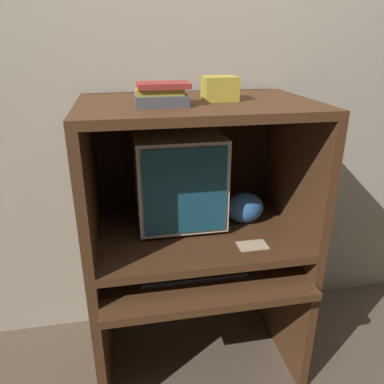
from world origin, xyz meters
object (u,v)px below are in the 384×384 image
snack_bag (245,208)px  storage_box (220,88)px  book_stack (161,95)px  crt_monitor (178,177)px  mouse (256,266)px  keyboard (193,272)px

snack_bag → storage_box: (-0.15, -0.03, 0.57)m
snack_bag → book_stack: size_ratio=0.87×
snack_bag → book_stack: bearing=-163.2°
crt_monitor → snack_bag: (0.31, -0.07, -0.15)m
snack_bag → storage_box: size_ratio=1.33×
crt_monitor → mouse: size_ratio=7.37×
crt_monitor → keyboard: size_ratio=0.94×
keyboard → book_stack: 0.77m
book_stack → storage_box: 0.27m
crt_monitor → storage_box: 0.46m
mouse → storage_box: size_ratio=0.44×
keyboard → mouse: size_ratio=7.84×
crt_monitor → mouse: crt_monitor is taller
keyboard → crt_monitor: bearing=94.2°
crt_monitor → book_stack: bearing=-114.9°
crt_monitor → book_stack: size_ratio=2.12×
mouse → keyboard: bearing=179.2°
mouse → book_stack: (-0.40, 0.08, 0.75)m
mouse → book_stack: bearing=168.0°
keyboard → snack_bag: snack_bag is taller
crt_monitor → snack_bag: size_ratio=2.42×
keyboard → book_stack: book_stack is taller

